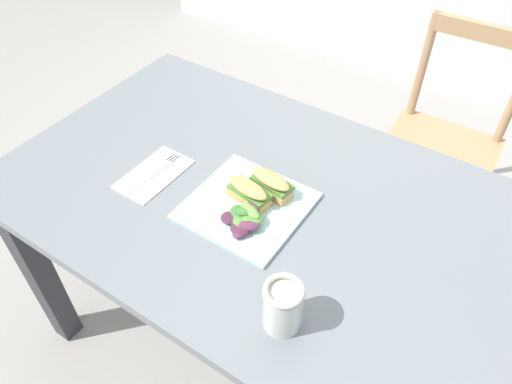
# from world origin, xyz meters

# --- Properties ---
(ground_plane) EXTENTS (7.93, 7.93, 0.00)m
(ground_plane) POSITION_xyz_m (0.00, 0.00, 0.00)
(ground_plane) COLOR gray
(dining_table) EXTENTS (1.40, 0.83, 0.74)m
(dining_table) POSITION_xyz_m (0.03, 0.02, 0.62)
(dining_table) COLOR slate
(dining_table) RESTS_ON ground
(chair_wooden_far) EXTENTS (0.41, 0.41, 0.87)m
(chair_wooden_far) POSITION_xyz_m (0.26, 0.87, 0.45)
(chair_wooden_far) COLOR tan
(chair_wooden_far) RESTS_ON ground
(plate_lunch) EXTENTS (0.27, 0.27, 0.01)m
(plate_lunch) POSITION_xyz_m (-0.01, -0.03, 0.74)
(plate_lunch) COLOR silver
(plate_lunch) RESTS_ON dining_table
(sandwich_half_front) EXTENTS (0.12, 0.07, 0.06)m
(sandwich_half_front) POSITION_xyz_m (-0.01, -0.02, 0.78)
(sandwich_half_front) COLOR tan
(sandwich_half_front) RESTS_ON plate_lunch
(sandwich_half_back) EXTENTS (0.12, 0.07, 0.06)m
(sandwich_half_back) POSITION_xyz_m (0.02, 0.04, 0.78)
(sandwich_half_back) COLOR tan
(sandwich_half_back) RESTS_ON plate_lunch
(salad_mixed_greens) EXTENTS (0.11, 0.14, 0.04)m
(salad_mixed_greens) POSITION_xyz_m (0.03, -0.09, 0.77)
(salad_mixed_greens) COLOR #602D47
(salad_mixed_greens) RESTS_ON plate_lunch
(napkin_folded) EXTENTS (0.12, 0.20, 0.00)m
(napkin_folded) POSITION_xyz_m (-0.28, -0.07, 0.74)
(napkin_folded) COLOR silver
(napkin_folded) RESTS_ON dining_table
(fork_on_napkin) EXTENTS (0.03, 0.19, 0.00)m
(fork_on_napkin) POSITION_xyz_m (-0.28, -0.06, 0.75)
(fork_on_napkin) COLOR silver
(fork_on_napkin) RESTS_ON napkin_folded
(mason_jar_iced_tea) EXTENTS (0.08, 0.08, 0.12)m
(mason_jar_iced_tea) POSITION_xyz_m (0.23, -0.26, 0.79)
(mason_jar_iced_tea) COLOR #995623
(mason_jar_iced_tea) RESTS_ON dining_table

